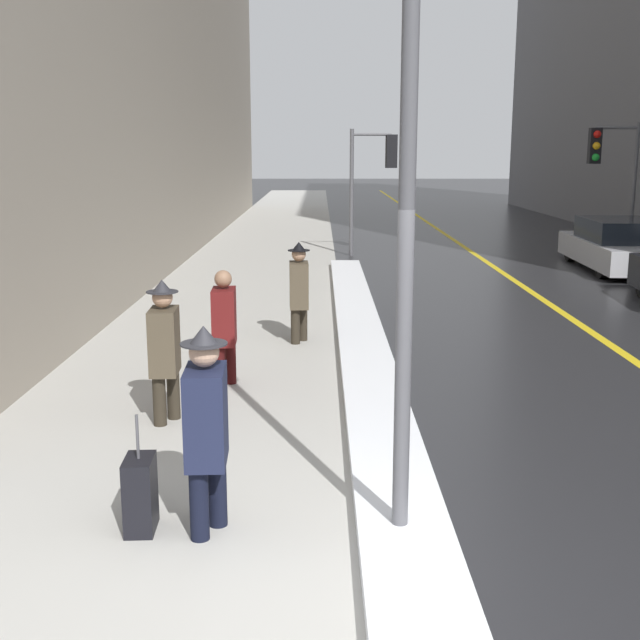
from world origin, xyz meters
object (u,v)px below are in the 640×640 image
pedestrian_in_glasses (162,346)px  pedestrian_nearside (204,423)px  lamp_post (405,182)px  pedestrian_trailing (222,323)px  parked_car_silver (616,246)px  pedestrian_with_shoulder_bag (297,288)px  rolling_suitcase (138,495)px  traffic_light_far (607,162)px  traffic_light_near (375,165)px

pedestrian_in_glasses → pedestrian_nearside: bearing=14.5°
lamp_post → pedestrian_trailing: size_ratio=3.01×
lamp_post → parked_car_silver: (6.78, 14.15, -2.10)m
pedestrian_with_shoulder_bag → rolling_suitcase: 6.36m
pedestrian_nearside → pedestrian_with_shoulder_bag: pedestrian_nearside is taller
parked_car_silver → rolling_suitcase: (-8.76, -13.98, -0.29)m
traffic_light_far → pedestrian_nearside: traffic_light_far is taller
traffic_light_far → rolling_suitcase: size_ratio=3.80×
pedestrian_in_glasses → pedestrian_with_shoulder_bag: pedestrian_in_glasses is taller
pedestrian_nearside → lamp_post: bearing=81.7°
traffic_light_near → pedestrian_nearside: bearing=-104.9°
pedestrian_with_shoulder_bag → parked_car_silver: bearing=132.3°
rolling_suitcase → pedestrian_in_glasses: bearing=-176.7°
pedestrian_in_glasses → parked_car_silver: (9.04, 11.43, -0.27)m
lamp_post → pedestrian_trailing: bearing=113.7°
pedestrian_in_glasses → parked_car_silver: 14.57m
traffic_light_far → pedestrian_in_glasses: traffic_light_far is taller
traffic_light_far → pedestrian_nearside: bearing=59.5°
rolling_suitcase → pedestrian_trailing: bearing=174.2°
pedestrian_nearside → pedestrian_trailing: pedestrian_nearside is taller
lamp_post → traffic_light_near: 16.92m
lamp_post → pedestrian_with_shoulder_bag: size_ratio=2.84×
pedestrian_nearside → pedestrian_trailing: bearing=-178.1°
traffic_light_far → pedestrian_with_shoulder_bag: (-7.78, -9.00, -1.76)m
parked_car_silver → rolling_suitcase: 16.50m
traffic_light_near → traffic_light_far: 6.08m
parked_car_silver → pedestrian_nearside: bearing=152.1°
pedestrian_with_shoulder_bag → pedestrian_trailing: bearing=-22.9°
pedestrian_nearside → pedestrian_trailing: 3.93m
traffic_light_near → pedestrian_with_shoulder_bag: bearing=-106.9°
pedestrian_in_glasses → pedestrian_with_shoulder_bag: 3.93m
pedestrian_in_glasses → parked_car_silver: pedestrian_in_glasses is taller
pedestrian_trailing → pedestrian_in_glasses: bearing=-22.5°
traffic_light_near → parked_car_silver: (5.81, -2.74, -1.91)m
pedestrian_in_glasses → pedestrian_trailing: pedestrian_in_glasses is taller
traffic_light_near → pedestrian_with_shoulder_bag: 10.77m
parked_car_silver → pedestrian_trailing: bearing=142.3°
lamp_post → pedestrian_nearside: bearing=174.6°
lamp_post → pedestrian_nearside: 2.31m
pedestrian_with_shoulder_bag → rolling_suitcase: pedestrian_with_shoulder_bag is taller
pedestrian_in_glasses → pedestrian_with_shoulder_bag: (1.34, 3.70, -0.01)m
pedestrian_nearside → pedestrian_with_shoulder_bag: (0.53, 6.28, -0.05)m
traffic_light_far → rolling_suitcase: bearing=58.0°
traffic_light_far → parked_car_silver: (-0.08, -1.27, -2.02)m
pedestrian_nearside → pedestrian_in_glasses: bearing=-165.5°
traffic_light_far → pedestrian_trailing: size_ratio=2.45×
traffic_light_near → pedestrian_trailing: traffic_light_near is taller
traffic_light_near → rolling_suitcase: (-2.95, -16.72, -2.20)m
pedestrian_with_shoulder_bag → rolling_suitcase: bearing=-12.5°
pedestrian_in_glasses → rolling_suitcase: bearing=3.3°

